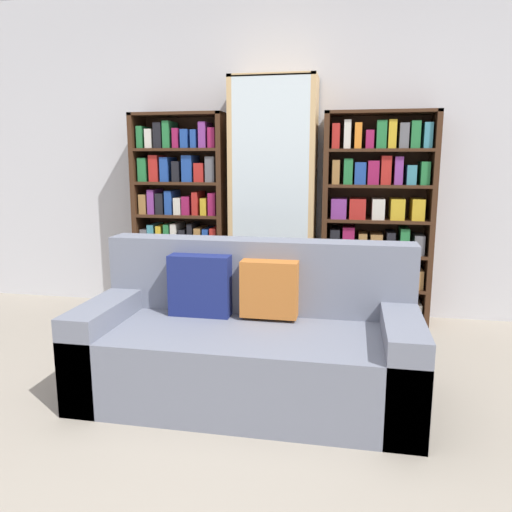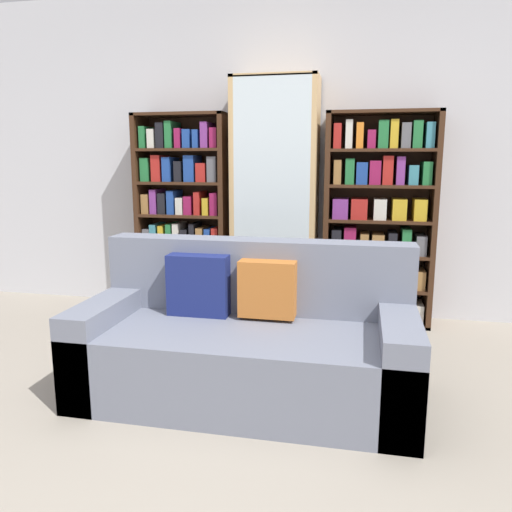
# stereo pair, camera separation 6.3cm
# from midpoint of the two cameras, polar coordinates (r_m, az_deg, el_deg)

# --- Properties ---
(ground_plane) EXTENTS (16.00, 16.00, 0.00)m
(ground_plane) POSITION_cam_midpoint_polar(r_m,az_deg,el_deg) (2.41, -3.77, -22.12)
(ground_plane) COLOR gray
(wall_back) EXTENTS (6.18, 0.06, 2.70)m
(wall_back) POSITION_cam_midpoint_polar(r_m,az_deg,el_deg) (4.32, 4.61, 11.40)
(wall_back) COLOR silver
(wall_back) RESTS_ON ground
(couch) EXTENTS (1.83, 0.84, 0.85)m
(couch) POSITION_cam_midpoint_polar(r_m,az_deg,el_deg) (2.86, -0.38, -9.94)
(couch) COLOR slate
(couch) RESTS_ON ground
(bookshelf_left) EXTENTS (0.79, 0.32, 1.69)m
(bookshelf_left) POSITION_cam_midpoint_polar(r_m,az_deg,el_deg) (4.36, -7.80, 4.47)
(bookshelf_left) COLOR #3D2314
(bookshelf_left) RESTS_ON ground
(display_cabinet) EXTENTS (0.69, 0.36, 1.96)m
(display_cabinet) POSITION_cam_midpoint_polar(r_m,az_deg,el_deg) (4.13, 2.64, 6.18)
(display_cabinet) COLOR tan
(display_cabinet) RESTS_ON ground
(bookshelf_right) EXTENTS (0.86, 0.32, 1.68)m
(bookshelf_right) POSITION_cam_midpoint_polar(r_m,az_deg,el_deg) (4.11, 14.24, 3.78)
(bookshelf_right) COLOR #3D2314
(bookshelf_right) RESTS_ON ground
(wine_bottle) EXTENTS (0.09, 0.09, 0.38)m
(wine_bottle) POSITION_cam_midpoint_polar(r_m,az_deg,el_deg) (3.80, 6.07, -6.88)
(wine_bottle) COLOR black
(wine_bottle) RESTS_ON ground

